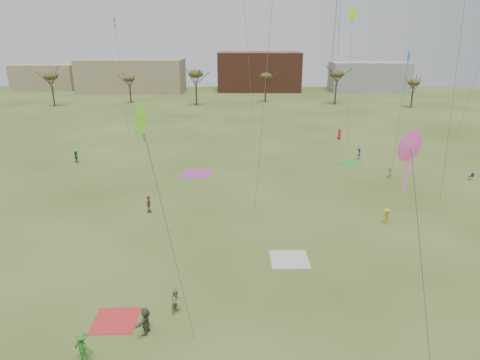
{
  "coord_description": "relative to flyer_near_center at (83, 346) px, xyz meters",
  "views": [
    {
      "loc": [
        0.38,
        -23.95,
        17.72
      ],
      "look_at": [
        0.0,
        12.0,
        5.5
      ],
      "focal_mm": 32.45,
      "sensor_mm": 36.0,
      "label": 1
    }
  ],
  "objects": [
    {
      "name": "ground",
      "position": [
        8.73,
        3.9,
        -0.92
      ],
      "size": [
        260.0,
        260.0,
        0.0
      ],
      "primitive_type": "plane",
      "color": "#365019",
      "rests_on": "ground"
    },
    {
      "name": "flyer_near_center",
      "position": [
        0.0,
        0.0,
        0.0
      ],
      "size": [
        1.36,
        1.05,
        1.85
      ],
      "primitive_type": "imported",
      "rotation": [
        0.0,
        0.0,
        2.79
      ],
      "color": "#31802A",
      "rests_on": "ground"
    },
    {
      "name": "spectator_fore_b",
      "position": [
        4.62,
        4.59,
        -0.06
      ],
      "size": [
        0.97,
        1.05,
        1.72
      ],
      "primitive_type": "imported",
      "rotation": [
        0.0,
        0.0,
        1.08
      ],
      "color": "#95925F",
      "rests_on": "ground"
    },
    {
      "name": "spectator_fore_c",
      "position": [
        3.02,
        2.37,
        -0.02
      ],
      "size": [
        0.95,
        1.75,
        1.8
      ],
      "primitive_type": "imported",
      "rotation": [
        0.0,
        0.0,
        4.45
      ],
      "color": "brown",
      "rests_on": "ground"
    },
    {
      "name": "flyer_mid_b",
      "position": [
        22.98,
        18.93,
        -0.12
      ],
      "size": [
        0.98,
        1.2,
        1.61
      ],
      "primitive_type": "imported",
      "rotation": [
        0.0,
        0.0,
        5.14
      ],
      "color": "gold",
      "rests_on": "ground"
    },
    {
      "name": "spectator_mid_d",
      "position": [
        -0.79,
        21.5,
        0.0
      ],
      "size": [
        0.53,
        1.12,
        1.86
      ],
      "primitive_type": "imported",
      "rotation": [
        0.0,
        0.0,
        1.64
      ],
      "color": "#9C4171",
      "rests_on": "ground"
    },
    {
      "name": "spectator_mid_e",
      "position": [
        27.77,
        32.96,
        -0.22
      ],
      "size": [
        0.85,
        0.86,
        1.41
      ],
      "primitive_type": "imported",
      "rotation": [
        0.0,
        0.0,
        5.45
      ],
      "color": "#BABABA",
      "rests_on": "ground"
    },
    {
      "name": "flyer_far_a",
      "position": [
        -15.15,
        39.83,
        -0.07
      ],
      "size": [
        1.19,
        1.63,
        1.71
      ],
      "primitive_type": "imported",
      "rotation": [
        0.0,
        0.0,
        2.06
      ],
      "color": "#236B45",
      "rests_on": "ground"
    },
    {
      "name": "flyer_far_b",
      "position": [
        25.74,
        54.66,
        0.01
      ],
      "size": [
        0.96,
        1.09,
        1.87
      ],
      "primitive_type": "imported",
      "rotation": [
        0.0,
        0.0,
        1.07
      ],
      "color": "#A41C42",
      "rests_on": "ground"
    },
    {
      "name": "flyer_far_c",
      "position": [
        26.0,
        41.89,
        -0.06
      ],
      "size": [
        1.08,
        1.29,
        1.73
      ],
      "primitive_type": "imported",
      "rotation": [
        0.0,
        0.0,
        4.24
      ],
      "color": "navy",
      "rests_on": "ground"
    },
    {
      "name": "blanket_red",
      "position": [
        0.76,
        3.55,
        -0.92
      ],
      "size": [
        2.9,
        2.9,
        0.03
      ],
      "primitive_type": "cube",
      "rotation": [
        0.0,
        0.0,
        1.6
      ],
      "color": "red",
      "rests_on": "ground"
    },
    {
      "name": "blanket_cream",
      "position": [
        12.85,
        11.73,
        -0.92
      ],
      "size": [
        3.23,
        3.23,
        0.03
      ],
      "primitive_type": "cube",
      "rotation": [
        0.0,
        0.0,
        0.04
      ],
      "color": "silver",
      "rests_on": "ground"
    },
    {
      "name": "blanket_plum",
      "position": [
        2.74,
        34.63,
        -0.92
      ],
      "size": [
        4.03,
        4.03,
        0.03
      ],
      "primitive_type": "cube",
      "rotation": [
        0.0,
        0.0,
        3.1
      ],
      "color": "#B738A3",
      "rests_on": "ground"
    },
    {
      "name": "blanket_olive",
      "position": [
        24.38,
        39.6,
        -0.92
      ],
      "size": [
        4.25,
        4.25,
        0.03
      ],
      "primitive_type": "cube",
      "rotation": [
        0.0,
        0.0,
        2.49
      ],
      "color": "green",
      "rests_on": "ground"
    },
    {
      "name": "camp_chair_right",
      "position": [
        37.9,
        32.51,
        -0.66
      ],
      "size": [
        0.61,
        0.57,
        0.87
      ],
      "rotation": [
        0.0,
        0.0,
        4.85
      ],
      "color": "#141E37",
      "rests_on": "ground"
    },
    {
      "name": "kites_aloft",
      "position": [
        13.38,
        30.56,
        20.19
      ],
      "size": [
        72.18,
        55.52,
        27.78
      ],
      "color": "red",
      "rests_on": "ground"
    },
    {
      "name": "tree_line",
      "position": [
        5.88,
        83.02,
        6.16
      ],
      "size": [
        117.44,
        49.32,
        8.91
      ],
      "color": "#3A2B1E",
      "rests_on": "ground"
    },
    {
      "name": "building_tan",
      "position": [
        -26.27,
        118.9,
        4.08
      ],
      "size": [
        32.0,
        14.0,
        10.0
      ],
      "primitive_type": "cube",
      "color": "#937F60",
      "rests_on": "ground"
    },
    {
      "name": "building_brick",
      "position": [
        13.73,
        123.9,
        5.08
      ],
      "size": [
        26.0,
        16.0,
        12.0
      ],
      "primitive_type": "cube",
      "color": "brown",
      "rests_on": "ground"
    },
    {
      "name": "building_grey",
      "position": [
        48.73,
        121.9,
        3.58
      ],
      "size": [
        24.0,
        12.0,
        9.0
      ],
      "primitive_type": "cube",
      "color": "gray",
      "rests_on": "ground"
    },
    {
      "name": "building_tan_west",
      "position": [
        -56.27,
        125.9,
        3.08
      ],
      "size": [
        20.0,
        12.0,
        8.0
      ],
      "primitive_type": "cube",
      "color": "#937F60",
      "rests_on": "ground"
    },
    {
      "name": "radio_tower",
      "position": [
        38.73,
        128.9,
        18.28
      ],
      "size": [
        1.51,
        1.72,
        41.0
      ],
      "color": "#9EA3A8",
      "rests_on": "ground"
    }
  ]
}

